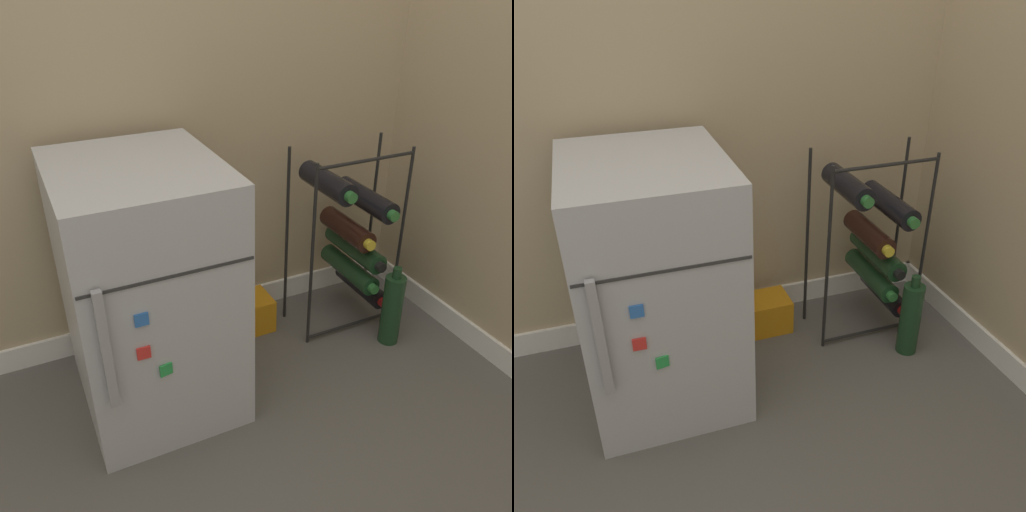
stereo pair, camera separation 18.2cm
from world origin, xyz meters
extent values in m
plane|color=#56544F|center=(0.00, 0.00, 0.00)|extent=(14.00, 14.00, 0.00)
cube|color=white|center=(0.00, 0.62, 0.04)|extent=(6.93, 0.01, 0.09)
cube|color=#B7BABF|center=(-0.17, 0.30, 0.40)|extent=(0.46, 0.54, 0.80)
cube|color=#2D2D2D|center=(-0.17, 0.03, 0.60)|extent=(0.45, 0.00, 0.01)
cube|color=#9E9EA3|center=(-0.35, 0.01, 0.44)|extent=(0.02, 0.02, 0.35)
cube|color=red|center=(-0.26, 0.03, 0.39)|extent=(0.04, 0.01, 0.04)
cube|color=blue|center=(-0.25, 0.03, 0.49)|extent=(0.04, 0.01, 0.04)
cube|color=green|center=(-0.20, 0.03, 0.31)|extent=(0.04, 0.01, 0.04)
cylinder|color=black|center=(0.41, 0.31, 0.36)|extent=(0.01, 0.01, 0.71)
cylinder|color=black|center=(0.80, 0.31, 0.36)|extent=(0.01, 0.01, 0.71)
cylinder|color=black|center=(0.41, 0.49, 0.36)|extent=(0.01, 0.01, 0.71)
cylinder|color=black|center=(0.80, 0.49, 0.36)|extent=(0.01, 0.01, 0.71)
cylinder|color=black|center=(0.61, 0.31, 0.02)|extent=(0.39, 0.01, 0.01)
cylinder|color=black|center=(0.61, 0.31, 0.69)|extent=(0.39, 0.01, 0.01)
cylinder|color=black|center=(0.71, 0.40, 0.12)|extent=(0.07, 0.26, 0.07)
cylinder|color=red|center=(0.71, 0.26, 0.12)|extent=(0.03, 0.02, 0.03)
cylinder|color=#19381E|center=(0.64, 0.40, 0.22)|extent=(0.07, 0.30, 0.07)
cylinder|color=#2D7033|center=(0.64, 0.24, 0.22)|extent=(0.03, 0.02, 0.03)
cylinder|color=#19381E|center=(0.66, 0.40, 0.30)|extent=(0.08, 0.30, 0.08)
cylinder|color=black|center=(0.66, 0.24, 0.30)|extent=(0.04, 0.02, 0.04)
cylinder|color=black|center=(0.62, 0.40, 0.39)|extent=(0.08, 0.26, 0.08)
cylinder|color=gold|center=(0.62, 0.26, 0.39)|extent=(0.04, 0.02, 0.04)
cylinder|color=black|center=(0.69, 0.40, 0.50)|extent=(0.08, 0.29, 0.08)
cylinder|color=#2D7033|center=(0.69, 0.24, 0.50)|extent=(0.04, 0.02, 0.04)
cylinder|color=black|center=(0.52, 0.40, 0.59)|extent=(0.08, 0.26, 0.08)
cylinder|color=#2D7033|center=(0.52, 0.26, 0.59)|extent=(0.04, 0.02, 0.04)
cube|color=orange|center=(0.22, 0.49, 0.07)|extent=(0.22, 0.14, 0.14)
cylinder|color=#19381E|center=(0.69, 0.19, 0.14)|extent=(0.08, 0.08, 0.28)
cylinder|color=#19381E|center=(0.69, 0.19, 0.30)|extent=(0.03, 0.03, 0.04)
camera|label=1|loc=(-0.47, -1.08, 1.29)|focal=38.00mm
camera|label=2|loc=(-0.30, -1.15, 1.29)|focal=38.00mm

